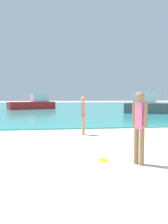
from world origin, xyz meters
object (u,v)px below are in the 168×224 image
person_standing (139,123)px  person_distant (83,113)px  boat_near (153,106)px  frisbee (103,160)px  boat_far (33,104)px

person_standing → person_distant: 4.34m
person_distant → boat_near: (8.40, 11.03, -0.16)m
frisbee → boat_near: size_ratio=0.04×
person_standing → person_distant: bearing=155.1°
person_distant → boat_near: size_ratio=0.26×
person_distant → boat_near: 13.86m
boat_far → frisbee: bearing=75.2°
person_distant → person_standing: bearing=11.7°
boat_near → boat_far: boat_near is taller
boat_near → boat_far: bearing=165.1°
frisbee → boat_near: 17.10m
person_standing → boat_near: (7.59, 15.29, -0.21)m
boat_far → boat_near: bearing=118.4°
boat_near → person_standing: bearing=-94.3°
frisbee → boat_near: bearing=60.6°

